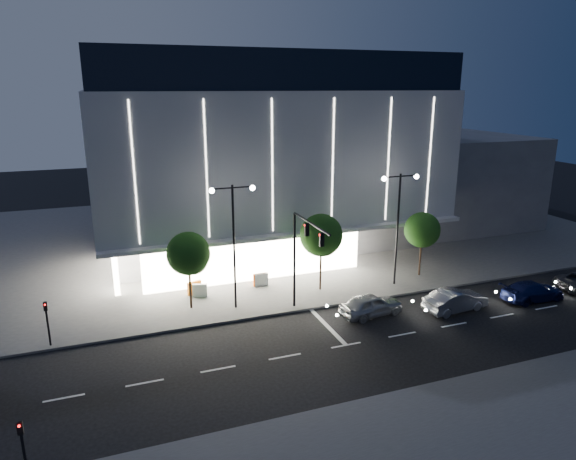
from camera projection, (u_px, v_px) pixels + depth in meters
The scene contains 20 objects.
ground at pixel (307, 340), 32.18m from camera, with size 160.00×160.00×0.00m, color black.
sidewalk_museum at pixel (265, 232), 55.50m from camera, with size 70.00×40.00×0.15m, color #474747.
sidewalk_near at pixel (511, 439), 22.99m from camera, with size 70.00×10.00×0.15m, color #474747.
museum at pixel (250, 150), 50.81m from camera, with size 30.00×25.80×18.00m.
annex_building at pixel (432, 176), 61.17m from camera, with size 16.00×20.00×10.00m, color #4C4C51.
traffic_mast at pixel (302, 247), 34.16m from camera, with size 0.33×5.89×7.07m.
street_lamp_west at pixel (234, 229), 34.98m from camera, with size 3.16×0.36×9.00m.
street_lamp_east at pixel (398, 213), 39.32m from camera, with size 3.16×0.36×9.00m.
ped_signal_far at pixel (47, 319), 30.72m from camera, with size 0.22×0.24×3.00m.
ped_signal_near at pixel (23, 446), 19.89m from camera, with size 0.22×0.24×3.00m.
tree_left at pixel (189, 256), 35.43m from camera, with size 3.02×3.02×5.72m.
tree_mid at pixel (321, 237), 38.69m from camera, with size 3.25×3.25×6.15m.
tree_right at pixel (422, 232), 41.81m from camera, with size 2.91×2.91×5.51m.
car_lead at pixel (371, 305), 35.39m from camera, with size 1.84×4.58×1.56m, color #96999D.
car_second at pixel (455, 300), 36.12m from camera, with size 1.67×4.79×1.58m, color #919498.
car_third at pixel (532, 291), 37.94m from camera, with size 2.00×4.93×1.43m, color #141A4B.
barrier_a at pixel (194, 288), 38.73m from camera, with size 1.10×0.25×1.00m, color orange.
barrier_b at pixel (200, 290), 38.23m from camera, with size 1.10×0.25×1.00m, color silver.
barrier_c at pixel (260, 280), 40.38m from camera, with size 1.10×0.25×1.00m, color #F8550D.
barrier_d at pixel (261, 280), 40.38m from camera, with size 1.10×0.25×1.00m, color silver.
Camera 1 is at (-11.19, -26.90, 15.33)m, focal length 32.00 mm.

